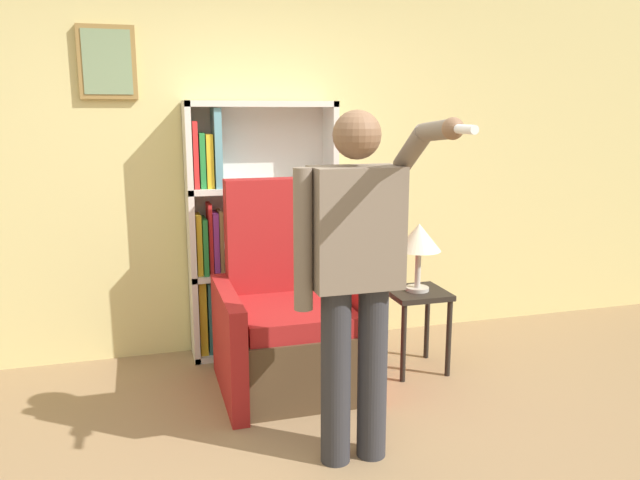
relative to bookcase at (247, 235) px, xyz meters
name	(u,v)px	position (x,y,z in m)	size (l,w,h in m)	color
wall_back	(241,159)	(-0.01, 0.16, 0.53)	(8.00, 0.11, 2.80)	#DBCC84
bookcase	(247,235)	(0.00, 0.00, 0.00)	(1.05, 0.28, 1.81)	silver
armchair	(290,325)	(0.16, -0.62, -0.48)	(0.92, 0.88, 1.31)	#4C3823
person_standing	(356,267)	(0.26, -1.60, 0.14)	(0.58, 0.78, 1.75)	#2D2D33
side_table	(417,307)	(1.04, -0.65, -0.43)	(0.38, 0.38, 0.56)	black
table_lamp	(419,240)	(1.04, -0.65, 0.04)	(0.30, 0.30, 0.46)	#B7B2A8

